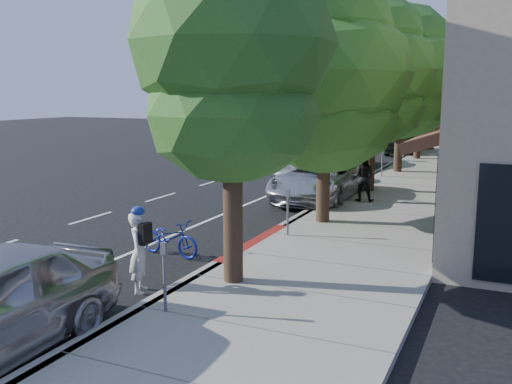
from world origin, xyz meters
The scene contains 17 objects.
ground centered at (0.00, 0.00, 0.00)m, with size 120.00×120.00×0.00m, color black.
sidewalk centered at (2.30, 8.00, 0.07)m, with size 4.60×56.00×0.15m, color gray.
curb centered at (0.00, 8.00, 0.07)m, with size 0.30×56.00×0.15m, color #9E998E.
curb_red_segment centered at (0.00, 1.00, 0.07)m, with size 0.32×4.00×0.15m, color maroon.
street_tree_0 centered at (0.90, -2.00, 4.78)m, with size 4.10×4.10×7.56m.
street_tree_1 centered at (0.90, 4.00, 4.43)m, with size 5.05×5.05×7.37m.
street_tree_2 centered at (0.90, 10.00, 4.70)m, with size 4.85×4.85×7.67m.
street_tree_3 centered at (0.90, 16.00, 4.88)m, with size 5.70×5.70×8.16m.
street_tree_4 centered at (0.90, 22.00, 4.42)m, with size 5.25×5.25×7.42m.
street_tree_5 centered at (0.90, 28.00, 4.04)m, with size 4.88×4.88×6.81m.
cyclist centered at (-0.70, -3.00, 0.82)m, with size 0.60×0.39×1.65m, color silver.
bicycle centered at (-1.56, -0.58, 0.45)m, with size 0.60×1.73×0.91m, color navy.
silver_suv centered at (-0.50, 7.96, 0.78)m, with size 2.58×5.59×1.55m, color #B9B9BE.
dark_sedan centered at (-2.20, 11.22, 0.67)m, with size 1.42×4.08×1.34m, color black.
white_pickup centered at (-2.20, 17.20, 0.82)m, with size 2.31×5.68×1.65m, color silver.
dark_suv_far centered at (-0.50, 25.70, 0.91)m, with size 2.14×5.32×1.81m, color black.
pedestrian centered at (1.20, 7.70, 1.01)m, with size 0.83×0.65×1.71m, color black.
Camera 1 is at (5.97, -12.09, 3.99)m, focal length 40.00 mm.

